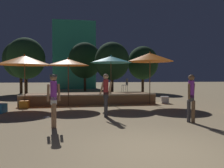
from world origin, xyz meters
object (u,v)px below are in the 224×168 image
at_px(bistro_chair_1, 126,84).
at_px(background_tree_2, 26,58).
at_px(cube_seat_2, 24,104).
at_px(background_tree_3, 112,61).
at_px(background_tree_1, 85,61).
at_px(frisbee_disc, 46,117).
at_px(cube_seat_0, 165,100).
at_px(background_tree_4, 21,59).
at_px(patio_umbrella_3, 68,62).
at_px(patio_umbrella_2, 150,57).
at_px(person_1, 54,98).
at_px(background_tree_0, 143,63).
at_px(person_0, 191,96).
at_px(person_3, 106,93).
at_px(patio_umbrella_1, 111,59).
at_px(bistro_chair_0, 52,84).
at_px(patio_umbrella_0, 25,60).

xyz_separation_m(bistro_chair_1, background_tree_2, (-8.25, 7.83, 2.28)).
relative_size(cube_seat_2, background_tree_2, 0.08).
bearing_deg(background_tree_3, background_tree_1, 118.45).
height_order(cube_seat_2, background_tree_3, background_tree_3).
distance_m(bistro_chair_1, frisbee_disc, 7.43).
xyz_separation_m(cube_seat_0, frisbee_disc, (-6.70, -3.72, -0.20)).
bearing_deg(background_tree_1, frisbee_disc, -98.23).
relative_size(cube_seat_0, background_tree_4, 0.11).
height_order(patio_umbrella_3, background_tree_1, background_tree_1).
bearing_deg(patio_umbrella_2, person_1, -134.72).
bearing_deg(cube_seat_0, background_tree_0, 80.31).
height_order(person_0, background_tree_2, background_tree_2).
relative_size(person_1, background_tree_4, 0.33).
distance_m(cube_seat_0, background_tree_0, 10.21).
bearing_deg(cube_seat_0, background_tree_4, 137.05).
xyz_separation_m(cube_seat_2, background_tree_1, (3.80, 12.86, 3.31)).
bearing_deg(cube_seat_2, person_3, -39.74).
xyz_separation_m(patio_umbrella_1, person_0, (2.05, -5.41, -1.73)).
xyz_separation_m(background_tree_0, background_tree_1, (-6.06, 2.51, 0.37)).
distance_m(person_0, background_tree_2, 17.93).
relative_size(person_3, background_tree_0, 0.36).
relative_size(bistro_chair_1, background_tree_2, 0.16).
relative_size(cube_seat_0, bistro_chair_0, 0.62).
distance_m(cube_seat_2, bistro_chair_0, 3.04).
bearing_deg(person_1, background_tree_0, -43.66).
height_order(person_3, background_tree_0, background_tree_0).
xyz_separation_m(bistro_chair_1, background_tree_3, (0.02, 5.80, 1.97)).
height_order(patio_umbrella_3, cube_seat_0, patio_umbrella_3).
bearing_deg(cube_seat_2, bistro_chair_1, 23.20).
relative_size(patio_umbrella_1, person_0, 1.69).
height_order(frisbee_disc, background_tree_1, background_tree_1).
distance_m(patio_umbrella_2, frisbee_disc, 7.06).
xyz_separation_m(patio_umbrella_0, bistro_chair_0, (1.19, 2.34, -1.37)).
bearing_deg(person_1, person_3, -66.58).
xyz_separation_m(patio_umbrella_0, frisbee_disc, (1.53, -3.32, -2.53)).
height_order(bistro_chair_1, frisbee_disc, bistro_chair_1).
relative_size(patio_umbrella_0, frisbee_disc, 12.55).
height_order(person_3, background_tree_1, background_tree_1).
bearing_deg(frisbee_disc, person_1, -75.77).
height_order(bistro_chair_0, bistro_chair_1, same).
bearing_deg(background_tree_2, person_0, -59.97).
relative_size(patio_umbrella_1, patio_umbrella_2, 0.93).
relative_size(cube_seat_0, person_3, 0.31).
xyz_separation_m(patio_umbrella_2, background_tree_0, (2.78, 10.06, 0.31)).
xyz_separation_m(background_tree_0, background_tree_3, (-3.67, -1.90, 0.02)).
height_order(patio_umbrella_0, patio_umbrella_2, patio_umbrella_2).
bearing_deg(patio_umbrella_2, bistro_chair_1, 111.14).
distance_m(person_3, background_tree_4, 15.67).
height_order(background_tree_1, background_tree_4, background_tree_1).
relative_size(bistro_chair_1, background_tree_0, 0.18).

